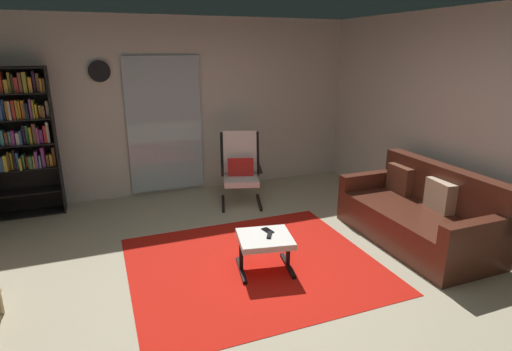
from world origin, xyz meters
name	(u,v)px	position (x,y,z in m)	size (l,w,h in m)	color
ground_plane	(251,279)	(0.00, 0.00, 0.00)	(7.02, 7.02, 0.00)	#B6AB8D
wall_back	(183,107)	(0.00, 2.90, 1.30)	(5.60, 0.06, 2.60)	beige
wall_right	(479,128)	(2.70, 0.00, 1.30)	(0.06, 6.00, 2.60)	beige
glass_door_panel	(165,125)	(-0.29, 2.83, 1.05)	(1.10, 0.01, 2.00)	silver
area_rug	(253,264)	(0.12, 0.26, 0.00)	(2.48, 2.18, 0.01)	red
bookshelf_near_tv	(17,132)	(-2.19, 2.64, 1.12)	(0.86, 0.30, 1.93)	black
leather_sofa	(419,216)	(2.11, 0.10, 0.31)	(0.90, 1.81, 0.87)	#53271A
lounge_armchair	(240,166)	(0.61, 2.04, 0.53)	(0.72, 0.78, 1.02)	black
ottoman	(265,242)	(0.19, 0.12, 0.31)	(0.60, 0.57, 0.37)	white
tv_remote	(269,235)	(0.24, 0.11, 0.38)	(0.04, 0.14, 0.02)	black
cell_phone	(268,230)	(0.26, 0.22, 0.38)	(0.07, 0.14, 0.01)	black
wall_clock	(99,71)	(-1.13, 2.82, 1.85)	(0.29, 0.03, 0.29)	silver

